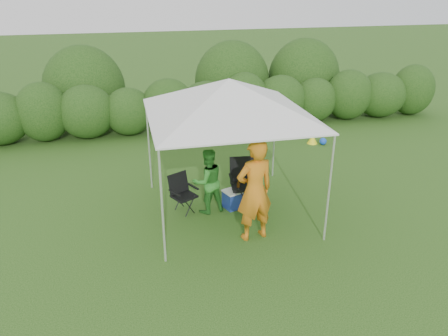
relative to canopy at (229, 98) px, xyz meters
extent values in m
plane|color=#345E1D|center=(0.00, -0.50, -2.46)|extent=(70.00, 70.00, 0.00)
cylinder|color=#382616|center=(-5.60, 5.50, -2.31)|extent=(0.12, 0.12, 0.30)
ellipsoid|color=#284B17|center=(-4.35, 5.50, -1.56)|extent=(1.57, 1.34, 1.80)
cylinder|color=#382616|center=(-4.35, 5.50, -2.31)|extent=(0.12, 0.12, 0.30)
ellipsoid|color=#284B17|center=(-3.11, 5.50, -1.64)|extent=(1.72, 1.47, 1.65)
cylinder|color=#382616|center=(-3.11, 5.50, -2.31)|extent=(0.12, 0.12, 0.30)
ellipsoid|color=#284B17|center=(-1.87, 5.50, -1.71)|extent=(1.50, 1.28, 1.50)
cylinder|color=#382616|center=(-1.87, 5.50, -2.31)|extent=(0.12, 0.12, 0.30)
ellipsoid|color=#284B17|center=(-0.62, 5.50, -1.60)|extent=(1.65, 1.40, 1.73)
cylinder|color=#382616|center=(-0.62, 5.50, -2.31)|extent=(0.12, 0.12, 0.30)
ellipsoid|color=#284B17|center=(0.62, 5.50, -1.67)|extent=(1.80, 1.53, 1.57)
cylinder|color=#382616|center=(0.62, 5.50, -2.31)|extent=(0.12, 0.12, 0.30)
ellipsoid|color=#284B17|center=(1.87, 5.50, -1.56)|extent=(1.58, 1.34, 1.80)
cylinder|color=#382616|center=(1.87, 5.50, -2.31)|extent=(0.12, 0.12, 0.30)
ellipsoid|color=#284B17|center=(3.11, 5.50, -1.64)|extent=(1.72, 1.47, 1.65)
cylinder|color=#382616|center=(3.11, 5.50, -2.31)|extent=(0.12, 0.12, 0.30)
ellipsoid|color=#284B17|center=(4.35, 5.50, -1.71)|extent=(1.50, 1.28, 1.50)
cylinder|color=#382616|center=(4.35, 5.50, -2.31)|extent=(0.12, 0.12, 0.30)
ellipsoid|color=#284B17|center=(5.60, 5.50, -1.60)|extent=(1.65, 1.40, 1.73)
cylinder|color=#382616|center=(5.60, 5.50, -2.31)|extent=(0.12, 0.12, 0.30)
ellipsoid|color=#284B17|center=(6.84, 5.50, -1.67)|extent=(1.80, 1.53, 1.57)
cylinder|color=#382616|center=(6.84, 5.50, -2.31)|extent=(0.12, 0.12, 0.30)
ellipsoid|color=#284B17|center=(8.09, 5.50, -1.56)|extent=(1.57, 1.34, 1.80)
cylinder|color=#382616|center=(8.09, 5.50, -2.31)|extent=(0.12, 0.12, 0.30)
cylinder|color=silver|center=(-1.50, -1.50, -1.41)|extent=(0.04, 0.04, 2.10)
cylinder|color=silver|center=(1.50, -1.50, -1.41)|extent=(0.04, 0.04, 2.10)
cylinder|color=silver|center=(-1.50, 1.50, -1.41)|extent=(0.04, 0.04, 2.10)
cylinder|color=silver|center=(1.50, 1.50, -1.41)|extent=(0.04, 0.04, 2.10)
cube|color=white|center=(0.00, 0.00, -0.35)|extent=(3.10, 3.10, 0.03)
pyramid|color=white|center=(0.00, 0.00, 0.02)|extent=(3.10, 3.10, 0.70)
cube|color=black|center=(0.40, 0.19, -2.01)|extent=(0.62, 0.58, 0.05)
cube|color=black|center=(0.43, 0.42, -1.70)|extent=(0.58, 0.22, 0.54)
cube|color=black|center=(0.11, 0.22, -1.81)|extent=(0.11, 0.48, 0.03)
cube|color=black|center=(0.69, 0.15, -1.81)|extent=(0.11, 0.48, 0.03)
cylinder|color=black|center=(0.14, -0.02, -2.23)|extent=(0.03, 0.03, 0.45)
cylinder|color=black|center=(0.61, -0.08, -2.23)|extent=(0.03, 0.03, 0.45)
cylinder|color=black|center=(0.19, 0.45, -2.23)|extent=(0.03, 0.03, 0.45)
cylinder|color=black|center=(0.67, 0.40, -2.23)|extent=(0.03, 0.03, 0.45)
cube|color=black|center=(-0.92, 0.18, -2.10)|extent=(0.59, 0.58, 0.04)
cube|color=black|center=(-1.00, 0.35, -1.86)|extent=(0.46, 0.32, 0.43)
cube|color=black|center=(-1.12, 0.07, -1.94)|extent=(0.21, 0.36, 0.03)
cube|color=black|center=(-0.71, 0.29, -1.94)|extent=(0.21, 0.36, 0.03)
cylinder|color=black|center=(-1.00, -0.07, -2.28)|extent=(0.02, 0.02, 0.36)
cylinder|color=black|center=(-0.66, 0.10, -2.28)|extent=(0.02, 0.02, 0.36)
cylinder|color=black|center=(-1.17, 0.26, -2.28)|extent=(0.02, 0.02, 0.36)
cylinder|color=black|center=(-0.83, 0.44, -2.28)|extent=(0.02, 0.02, 0.36)
imported|color=orange|center=(0.22, -1.10, -1.47)|extent=(0.80, 0.61, 1.98)
imported|color=#32882C|center=(-0.42, 0.09, -1.76)|extent=(0.79, 0.68, 1.40)
cube|color=navy|center=(0.18, 0.15, -2.28)|extent=(0.54, 0.47, 0.37)
cube|color=silver|center=(0.18, 0.15, -2.08)|extent=(0.57, 0.49, 0.03)
cylinder|color=#592D0C|center=(0.24, 0.11, -1.95)|extent=(0.06, 0.06, 0.23)
cone|color=#FFF11A|center=(3.43, 3.45, -2.33)|extent=(0.31, 0.31, 0.26)
sphere|color=blue|center=(3.69, 3.27, -2.36)|extent=(0.21, 0.21, 0.21)
camera|label=1|loc=(-1.94, -7.93, 2.10)|focal=35.00mm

